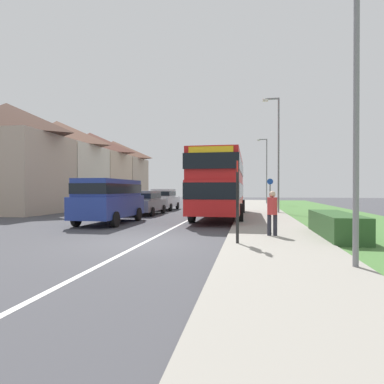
% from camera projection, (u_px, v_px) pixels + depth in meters
% --- Properties ---
extents(ground_plane, '(120.00, 120.00, 0.00)m').
position_uv_depth(ground_plane, '(144.00, 243.00, 10.45)').
color(ground_plane, '#424247').
extents(lane_marking_centre, '(0.14, 60.00, 0.01)m').
position_uv_depth(lane_marking_centre, '(189.00, 220.00, 18.33)').
color(lane_marking_centre, silver).
rests_on(lane_marking_centre, ground_plane).
extents(pavement_near_side, '(3.20, 68.00, 0.12)m').
position_uv_depth(pavement_near_side, '(267.00, 224.00, 15.63)').
color(pavement_near_side, gray).
rests_on(pavement_near_side, ground_plane).
extents(grass_verge_seaward, '(6.00, 68.00, 0.08)m').
position_uv_depth(grass_verge_seaward, '(363.00, 226.00, 14.89)').
color(grass_verge_seaward, '#477538').
rests_on(grass_verge_seaward, ground_plane).
extents(roadside_hedge, '(1.10, 4.11, 0.90)m').
position_uv_depth(roadside_hedge, '(336.00, 226.00, 11.22)').
color(roadside_hedge, '#2D5128').
rests_on(roadside_hedge, ground_plane).
extents(double_decker_bus, '(2.80, 10.40, 3.70)m').
position_uv_depth(double_decker_bus, '(221.00, 182.00, 19.46)').
color(double_decker_bus, red).
rests_on(double_decker_bus, ground_plane).
extents(parked_van_blue, '(2.11, 5.00, 2.22)m').
position_uv_depth(parked_van_blue, '(110.00, 197.00, 16.36)').
color(parked_van_blue, navy).
rests_on(parked_van_blue, ground_plane).
extents(parked_car_grey, '(1.87, 4.44, 1.62)m').
position_uv_depth(parked_car_grey, '(146.00, 202.00, 21.97)').
color(parked_car_grey, slate).
rests_on(parked_car_grey, ground_plane).
extents(parked_car_silver, '(1.90, 4.15, 1.74)m').
position_uv_depth(parked_car_silver, '(164.00, 199.00, 26.97)').
color(parked_car_silver, '#B7B7BC').
rests_on(parked_car_silver, ground_plane).
extents(pedestrian_at_stop, '(0.34, 0.34, 1.67)m').
position_uv_depth(pedestrian_at_stop, '(272.00, 211.00, 11.24)').
color(pedestrian_at_stop, '#23232D').
rests_on(pedestrian_at_stop, ground_plane).
extents(bus_stop_sign, '(0.09, 0.52, 2.60)m').
position_uv_depth(bus_stop_sign, '(237.00, 196.00, 9.67)').
color(bus_stop_sign, black).
rests_on(bus_stop_sign, ground_plane).
extents(cycle_route_sign, '(0.44, 0.08, 2.52)m').
position_uv_depth(cycle_route_sign, '(270.00, 193.00, 23.81)').
color(cycle_route_sign, slate).
rests_on(cycle_route_sign, ground_plane).
extents(street_lamp_near, '(1.14, 0.20, 7.37)m').
position_uv_depth(street_lamp_near, '(351.00, 69.00, 6.72)').
color(street_lamp_near, slate).
rests_on(street_lamp_near, ground_plane).
extents(street_lamp_mid, '(1.14, 0.20, 8.02)m').
position_uv_depth(street_lamp_mid, '(277.00, 148.00, 22.29)').
color(street_lamp_mid, slate).
rests_on(street_lamp_mid, ground_plane).
extents(street_lamp_far, '(1.14, 0.20, 7.42)m').
position_uv_depth(street_lamp_far, '(266.00, 167.00, 36.61)').
color(street_lamp_far, slate).
rests_on(street_lamp_far, ground_plane).
extents(house_terrace_far_side, '(7.57, 24.89, 7.99)m').
position_uv_depth(house_terrace_far_side, '(75.00, 167.00, 32.72)').
color(house_terrace_far_side, tan).
rests_on(house_terrace_far_side, ground_plane).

